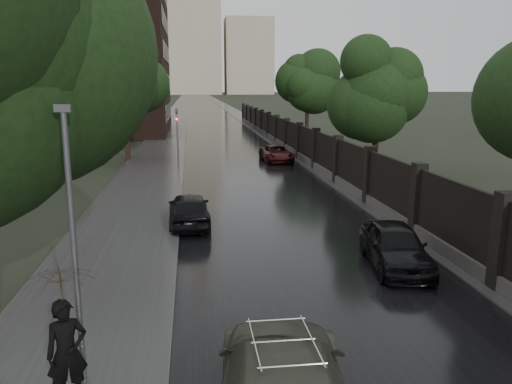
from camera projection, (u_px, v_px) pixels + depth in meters
name	position (u px, v px, depth m)	size (l,w,h in m)	color
road	(199.00, 99.00, 192.18)	(8.00, 420.00, 0.02)	black
sidewalk_left	(183.00, 99.00, 191.41)	(4.00, 420.00, 0.16)	#2D2D2D
verge_right	(213.00, 99.00, 192.87)	(3.00, 420.00, 0.08)	#2D2D2D
fence_right	(294.00, 142.00, 39.38)	(0.45, 75.72, 2.70)	#383533
tree_left_far	(124.00, 87.00, 34.94)	(4.25, 4.25, 7.39)	black
tree_right_b	(378.00, 93.00, 29.21)	(4.08, 4.08, 7.01)	black
tree_right_c	(308.00, 90.00, 46.66)	(4.08, 4.08, 7.01)	black
lamp_post	(75.00, 255.00, 8.18)	(0.25, 0.12, 5.11)	#59595E
traffic_light	(177.00, 134.00, 31.16)	(0.16, 0.32, 4.00)	#59595E
brick_building	(53.00, 42.00, 54.01)	(24.00, 18.00, 20.00)	black
stalinist_tower	(194.00, 27.00, 290.78)	(92.00, 30.00, 159.00)	tan
hatchback_left	(189.00, 209.00, 19.42)	(1.57, 3.89, 1.33)	black
car_right_near	(395.00, 246.00, 14.98)	(1.59, 3.95, 1.35)	black
car_right_far	(277.00, 154.00, 35.82)	(1.95, 4.23, 1.18)	black
pedestrian_umbrella	(62.00, 297.00, 8.02)	(1.40, 1.41, 2.86)	black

